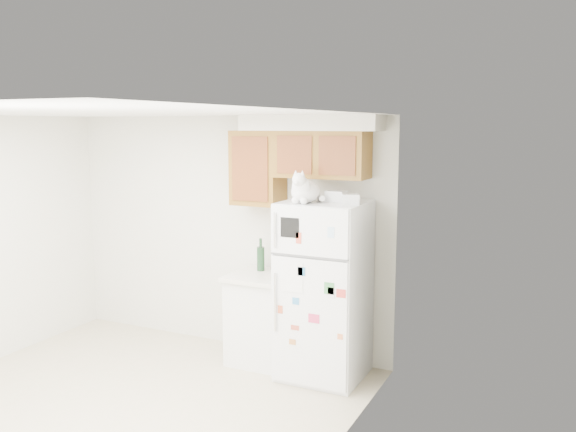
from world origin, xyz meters
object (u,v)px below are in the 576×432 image
Objects in this scene: bottle_green at (261,255)px; bottle_amber at (276,257)px; base_counter at (263,318)px; cat at (304,190)px; storage_box_back at (336,196)px; storage_box_front at (351,199)px; refrigerator at (324,290)px.

bottle_amber is at bearing 17.20° from bottle_green.
cat reaches higher than base_counter.
base_counter is at bearing -53.26° from bottle_green.
base_counter is 1.51m from storage_box_back.
cat is at bearing -39.03° from bottle_amber.
cat reaches higher than storage_box_front.
refrigerator reaches higher than bottle_amber.
bottle_green is (-1.06, 0.26, -0.66)m from storage_box_front.
base_counter is at bearing -110.26° from bottle_amber.
refrigerator is 0.99m from cat.
cat is (0.56, -0.24, 1.35)m from base_counter.
cat is at bearing -128.29° from refrigerator.
storage_box_front is at bearing -27.52° from storage_box_back.
refrigerator is 0.84m from bottle_green.
refrigerator is 1.85× the size of base_counter.
base_counter is 1.61m from storage_box_front.
refrigerator is 0.94m from storage_box_front.
refrigerator is at bearing -6.09° from base_counter.
storage_box_back is 1.11m from bottle_green.
storage_box_front is at bearing -13.93° from bottle_green.
bottle_green is at bearing 141.83° from storage_box_front.
base_counter is 3.16× the size of bottle_amber.
refrigerator is 0.91m from storage_box_back.
base_counter is 0.63m from bottle_amber.
base_counter is 6.13× the size of storage_box_front.
refrigerator is 0.79m from base_counter.
bottle_amber is (-0.91, 0.31, -0.68)m from storage_box_front.
base_counter is 2.08× the size of cat.
storage_box_back is (0.23, 0.21, -0.07)m from cat.
bottle_amber is at bearing 159.37° from refrigerator.
bottle_amber is (-0.73, 0.19, -0.68)m from storage_box_back.
storage_box_front is 0.44× the size of bottle_green.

